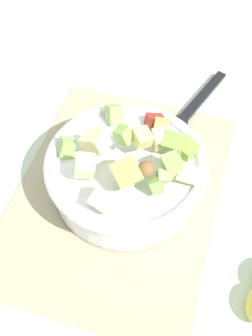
# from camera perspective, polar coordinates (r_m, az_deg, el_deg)

# --- Properties ---
(ground_plane) EXTENTS (2.40, 2.40, 0.00)m
(ground_plane) POSITION_cam_1_polar(r_m,az_deg,el_deg) (0.72, -1.14, -3.53)
(ground_plane) COLOR silver
(placemat) EXTENTS (0.45, 0.33, 0.01)m
(placemat) POSITION_cam_1_polar(r_m,az_deg,el_deg) (0.72, -1.15, -3.40)
(placemat) COLOR tan
(placemat) RESTS_ON ground_plane
(salad_bowl) EXTENTS (0.26, 0.26, 0.12)m
(salad_bowl) POSITION_cam_1_polar(r_m,az_deg,el_deg) (0.69, 0.08, -0.41)
(salad_bowl) COLOR white
(salad_bowl) RESTS_ON placemat
(serving_spoon) EXTENTS (0.20, 0.09, 0.01)m
(serving_spoon) POSITION_cam_1_polar(r_m,az_deg,el_deg) (0.84, 8.18, 7.27)
(serving_spoon) COLOR black
(serving_spoon) RESTS_ON placemat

